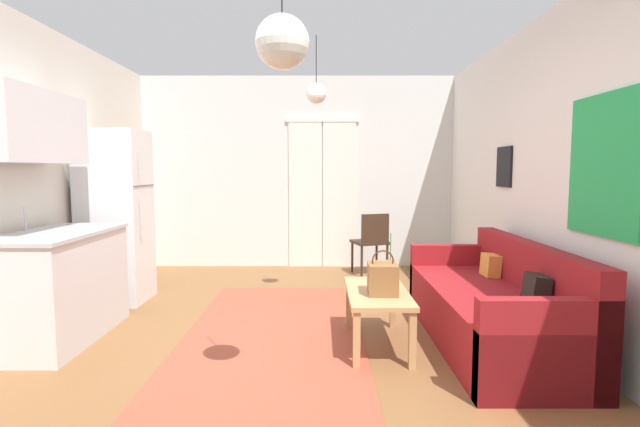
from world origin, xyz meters
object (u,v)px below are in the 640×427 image
object	(u,v)px
couch	(498,310)
handbag	(384,278)
bamboo_vase	(392,274)
pendant_lamp_near	(284,42)
pendant_lamp_far	(318,93)
coffee_table	(379,298)
accent_chair	(373,240)
refrigerator	(117,216)

from	to	relation	value
couch	handbag	bearing A→B (deg)	-171.05
handbag	bamboo_vase	bearing A→B (deg)	66.23
handbag	pendant_lamp_near	xyz separation A→B (m)	(-0.67, -1.08, 1.46)
handbag	pendant_lamp_far	distance (m)	2.06
handbag	pendant_lamp_far	xyz separation A→B (m)	(-0.51, 1.23, 1.58)
coffee_table	handbag	distance (m)	0.21
coffee_table	accent_chair	xyz separation A→B (m)	(0.23, 2.53, 0.09)
refrigerator	accent_chair	size ratio (longest dim) A/B	2.19
couch	pendant_lamp_near	distance (m)	2.67
refrigerator	pendant_lamp_near	world-z (taller)	pendant_lamp_near
handbag	pendant_lamp_far	world-z (taller)	pendant_lamp_far
handbag	coffee_table	bearing A→B (deg)	105.36
refrigerator	pendant_lamp_near	size ratio (longest dim) A/B	2.22
pendant_lamp_near	pendant_lamp_far	distance (m)	2.31
couch	bamboo_vase	distance (m)	0.89
couch	coffee_table	distance (m)	0.96
handbag	pendant_lamp_near	size ratio (longest dim) A/B	0.42
refrigerator	pendant_lamp_far	world-z (taller)	pendant_lamp_far
pendant_lamp_near	pendant_lamp_far	bearing A→B (deg)	86.19
couch	pendant_lamp_near	bearing A→B (deg)	-142.53
pendant_lamp_far	couch	bearing A→B (deg)	-36.79
pendant_lamp_near	accent_chair	bearing A→B (deg)	76.77
refrigerator	accent_chair	bearing A→B (deg)	23.58
coffee_table	handbag	size ratio (longest dim) A/B	2.83
accent_chair	pendant_lamp_near	bearing A→B (deg)	59.51
handbag	pendant_lamp_near	distance (m)	1.94
couch	handbag	distance (m)	0.98
coffee_table	bamboo_vase	world-z (taller)	bamboo_vase
couch	pendant_lamp_near	xyz separation A→B (m)	(-1.60, -1.22, 1.75)
refrigerator	bamboo_vase	bearing A→B (deg)	-23.79
pendant_lamp_near	refrigerator	bearing A→B (deg)	128.34
couch	pendant_lamp_near	size ratio (longest dim) A/B	2.57
bamboo_vase	accent_chair	world-z (taller)	bamboo_vase
coffee_table	accent_chair	world-z (taller)	accent_chair
bamboo_vase	coffee_table	bearing A→B (deg)	-139.22
couch	bamboo_vase	bearing A→B (deg)	176.37
coffee_table	pendant_lamp_far	world-z (taller)	pendant_lamp_far
couch	handbag	world-z (taller)	couch
couch	accent_chair	xyz separation A→B (m)	(-0.73, 2.48, 0.20)
refrigerator	coffee_table	bearing A→B (deg)	-26.51
accent_chair	refrigerator	bearing A→B (deg)	6.31
handbag	couch	bearing A→B (deg)	8.95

